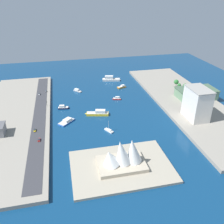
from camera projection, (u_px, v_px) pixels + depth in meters
ground_plane at (107, 110)px, 266.31m from camera, size 440.00×440.00×0.00m
quay_west at (185, 101)px, 284.31m from camera, size 70.00×240.00×3.13m
quay_east at (16, 118)px, 246.85m from camera, size 70.00×240.00×3.13m
peninsula_point at (121, 166)px, 180.70m from camera, size 76.12×51.98×2.00m
road_strip at (40, 114)px, 250.83m from camera, size 12.86×228.00×0.15m
water_taxi_orange at (122, 87)px, 325.15m from camera, size 13.79×8.50×3.71m
ferry_yellow_fast at (98, 113)px, 254.89m from camera, size 25.91×11.67×6.06m
ferry_white_commuter at (111, 79)px, 349.51m from camera, size 27.82×12.63×7.40m
yacht_sleek_gray at (77, 90)px, 313.70m from camera, size 10.87×11.44×3.39m
tugboat_red at (117, 98)px, 290.83m from camera, size 11.15×5.69×3.91m
sailboat_small_white at (109, 130)px, 226.48m from camera, size 7.86×10.67×11.03m
catamaran_blue at (67, 121)px, 241.28m from camera, size 18.07×18.09×3.56m
patrol_launch_navy at (63, 107)px, 268.56m from camera, size 13.19×6.31×4.26m
terminal_long_green at (196, 93)px, 286.46m from camera, size 46.78×26.85×11.36m
hotel_broad_white at (197, 103)px, 236.84m from camera, size 18.45×28.35×32.24m
van_white at (39, 94)px, 296.28m from camera, size 1.90×4.73×1.62m
taxi_yellow_cab at (35, 130)px, 221.13m from camera, size 1.85×5.17×1.54m
sedan_silver at (46, 91)px, 305.04m from camera, size 1.93×4.65×1.45m
pickup_red at (39, 140)px, 207.07m from camera, size 2.16×5.05×1.51m
traffic_light_waterfront at (47, 103)px, 265.96m from camera, size 0.36×0.36×6.50m
opera_landmark at (122, 156)px, 176.14m from camera, size 35.97×24.30×23.24m
park_tree_cluster at (180, 84)px, 313.38m from camera, size 12.06×19.44×10.05m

